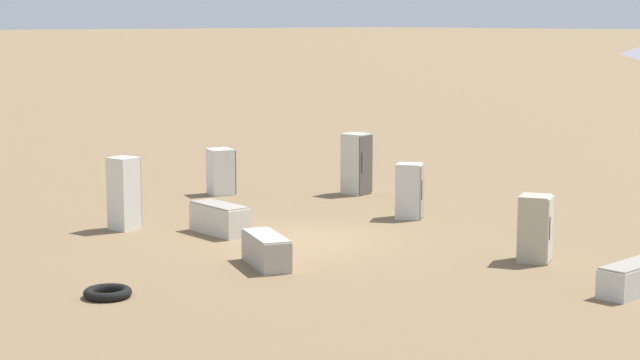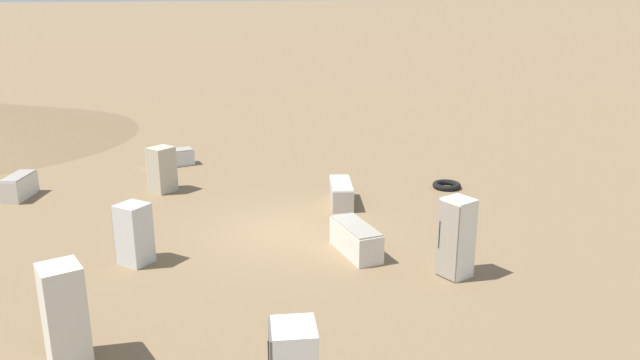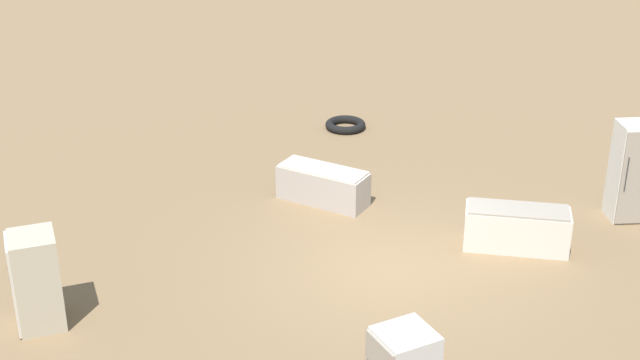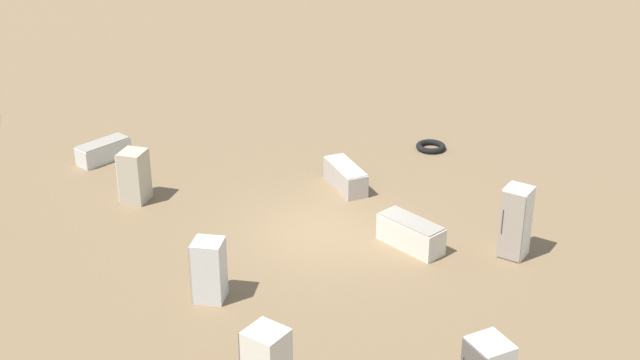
{
  "view_description": "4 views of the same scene",
  "coord_description": "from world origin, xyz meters",
  "px_view_note": "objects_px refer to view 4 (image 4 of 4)",
  "views": [
    {
      "loc": [
        -17.35,
        -19.92,
        5.55
      ],
      "look_at": [
        0.73,
        0.33,
        1.45
      ],
      "focal_mm": 60.0,
      "sensor_mm": 36.0,
      "label": 1
    },
    {
      "loc": [
        6.0,
        15.48,
        6.51
      ],
      "look_at": [
        -0.76,
        0.73,
        1.62
      ],
      "focal_mm": 35.0,
      "sensor_mm": 36.0,
      "label": 2
    },
    {
      "loc": [
        13.43,
        0.68,
        7.77
      ],
      "look_at": [
        -1.36,
        -1.37,
        0.99
      ],
      "focal_mm": 50.0,
      "sensor_mm": 36.0,
      "label": 3
    },
    {
      "loc": [
        15.12,
        15.03,
        11.6
      ],
      "look_at": [
        -0.26,
        -0.31,
        1.38
      ],
      "focal_mm": 50.0,
      "sensor_mm": 36.0,
      "label": 4
    }
  ],
  "objects_px": {
    "discarded_fridge_2": "(134,176)",
    "discarded_fridge_8": "(411,234)",
    "discarded_fridge_3": "(346,176)",
    "discarded_fridge_6": "(516,222)",
    "discarded_fridge_7": "(103,151)",
    "scrap_tire": "(431,147)",
    "discarded_fridge_5": "(209,270)"
  },
  "relations": [
    {
      "from": "discarded_fridge_2",
      "to": "scrap_tire",
      "type": "relative_size",
      "value": 1.58
    },
    {
      "from": "discarded_fridge_2",
      "to": "discarded_fridge_3",
      "type": "bearing_deg",
      "value": -65.44
    },
    {
      "from": "discarded_fridge_3",
      "to": "discarded_fridge_2",
      "type": "bearing_deg",
      "value": -15.26
    },
    {
      "from": "discarded_fridge_3",
      "to": "discarded_fridge_7",
      "type": "xyz_separation_m",
      "value": [
        4.0,
        -6.89,
        -0.05
      ]
    },
    {
      "from": "discarded_fridge_3",
      "to": "discarded_fridge_8",
      "type": "bearing_deg",
      "value": 90.98
    },
    {
      "from": "discarded_fridge_5",
      "to": "discarded_fridge_3",
      "type": "bearing_deg",
      "value": -19.49
    },
    {
      "from": "discarded_fridge_2",
      "to": "discarded_fridge_8",
      "type": "relative_size",
      "value": 0.82
    },
    {
      "from": "discarded_fridge_6",
      "to": "discarded_fridge_7",
      "type": "distance_m",
      "value": 13.41
    },
    {
      "from": "discarded_fridge_2",
      "to": "discarded_fridge_5",
      "type": "relative_size",
      "value": 1.0
    },
    {
      "from": "discarded_fridge_5",
      "to": "discarded_fridge_8",
      "type": "height_order",
      "value": "discarded_fridge_5"
    },
    {
      "from": "discarded_fridge_6",
      "to": "discarded_fridge_8",
      "type": "relative_size",
      "value": 1.03
    },
    {
      "from": "discarded_fridge_2",
      "to": "discarded_fridge_5",
      "type": "bearing_deg",
      "value": -135.64
    },
    {
      "from": "discarded_fridge_6",
      "to": "discarded_fridge_8",
      "type": "bearing_deg",
      "value": 23.12
    },
    {
      "from": "discarded_fridge_3",
      "to": "discarded_fridge_6",
      "type": "height_order",
      "value": "discarded_fridge_6"
    },
    {
      "from": "discarded_fridge_2",
      "to": "discarded_fridge_8",
      "type": "xyz_separation_m",
      "value": [
        -3.51,
        7.45,
        -0.38
      ]
    },
    {
      "from": "discarded_fridge_6",
      "to": "scrap_tire",
      "type": "distance_m",
      "value": 7.16
    },
    {
      "from": "discarded_fridge_5",
      "to": "discarded_fridge_7",
      "type": "distance_m",
      "value": 9.22
    },
    {
      "from": "discarded_fridge_5",
      "to": "discarded_fridge_6",
      "type": "relative_size",
      "value": 0.8
    },
    {
      "from": "discarded_fridge_8",
      "to": "discarded_fridge_3",
      "type": "bearing_deg",
      "value": -108.71
    },
    {
      "from": "discarded_fridge_2",
      "to": "discarded_fridge_7",
      "type": "xyz_separation_m",
      "value": [
        -0.93,
        -3.14,
        -0.46
      ]
    },
    {
      "from": "discarded_fridge_5",
      "to": "discarded_fridge_7",
      "type": "relative_size",
      "value": 0.89
    },
    {
      "from": "discarded_fridge_6",
      "to": "scrap_tire",
      "type": "bearing_deg",
      "value": -46.3
    },
    {
      "from": "discarded_fridge_3",
      "to": "discarded_fridge_7",
      "type": "relative_size",
      "value": 1.11
    },
    {
      "from": "discarded_fridge_3",
      "to": "discarded_fridge_6",
      "type": "xyz_separation_m",
      "value": [
        -0.1,
        5.86,
        0.6
      ]
    },
    {
      "from": "discarded_fridge_5",
      "to": "discarded_fridge_6",
      "type": "height_order",
      "value": "discarded_fridge_6"
    },
    {
      "from": "discarded_fridge_2",
      "to": "discarded_fridge_6",
      "type": "bearing_deg",
      "value": -90.54
    },
    {
      "from": "discarded_fridge_6",
      "to": "discarded_fridge_7",
      "type": "relative_size",
      "value": 1.11
    },
    {
      "from": "discarded_fridge_2",
      "to": "discarded_fridge_5",
      "type": "height_order",
      "value": "discarded_fridge_5"
    },
    {
      "from": "discarded_fridge_2",
      "to": "discarded_fridge_3",
      "type": "distance_m",
      "value": 6.21
    },
    {
      "from": "discarded_fridge_3",
      "to": "discarded_fridge_8",
      "type": "xyz_separation_m",
      "value": [
        1.42,
        3.7,
        0.03
      ]
    },
    {
      "from": "discarded_fridge_7",
      "to": "discarded_fridge_8",
      "type": "height_order",
      "value": "discarded_fridge_8"
    },
    {
      "from": "discarded_fridge_6",
      "to": "discarded_fridge_8",
      "type": "height_order",
      "value": "discarded_fridge_6"
    }
  ]
}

